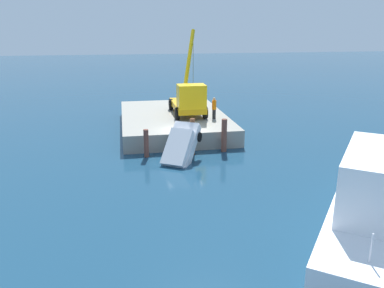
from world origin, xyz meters
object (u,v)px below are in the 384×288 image
(dock_worker, at_px, (214,108))
(moored_yacht, at_px, (377,202))
(salvaged_car, at_px, (179,153))
(crane_truck, at_px, (189,99))

(dock_worker, height_order, moored_yacht, moored_yacht)
(salvaged_car, xyz_separation_m, moored_yacht, (9.08, 7.94, 0.12))
(crane_truck, bearing_deg, salvaged_car, -14.55)
(crane_truck, xyz_separation_m, salvaged_car, (7.83, -2.03, -2.14))
(dock_worker, relative_size, moored_yacht, 0.13)
(crane_truck, distance_m, moored_yacht, 18.03)
(salvaged_car, relative_size, moored_yacht, 0.31)
(salvaged_car, height_order, moored_yacht, moored_yacht)
(dock_worker, distance_m, salvaged_car, 7.51)
(crane_truck, relative_size, moored_yacht, 0.69)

